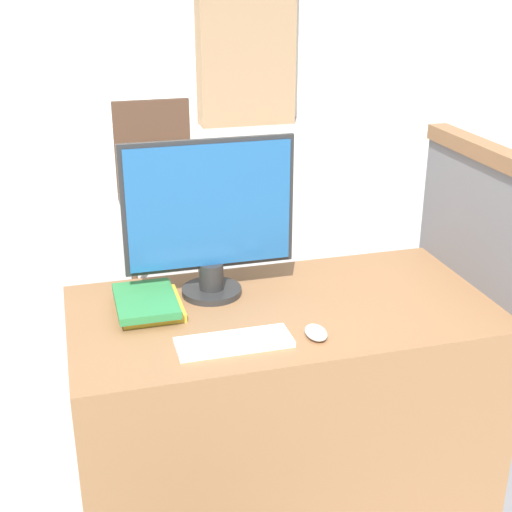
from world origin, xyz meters
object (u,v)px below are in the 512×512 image
(far_chair, at_px, (157,182))
(keyboard, at_px, (234,342))
(book_stack, at_px, (148,303))
(monitor, at_px, (210,217))
(mouse, at_px, (316,333))

(far_chair, bearing_deg, keyboard, -63.83)
(book_stack, distance_m, far_chair, 2.06)
(monitor, height_order, book_stack, monitor)
(mouse, height_order, book_stack, book_stack)
(mouse, relative_size, book_stack, 0.36)
(keyboard, distance_m, mouse, 0.23)
(keyboard, distance_m, book_stack, 0.34)
(far_chair, bearing_deg, mouse, -58.08)
(book_stack, relative_size, far_chair, 0.26)
(book_stack, bearing_deg, mouse, -33.91)
(book_stack, bearing_deg, keyboard, -53.65)
(monitor, height_order, mouse, monitor)
(keyboard, height_order, mouse, mouse)
(monitor, bearing_deg, far_chair, 87.24)
(keyboard, height_order, far_chair, far_chair)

